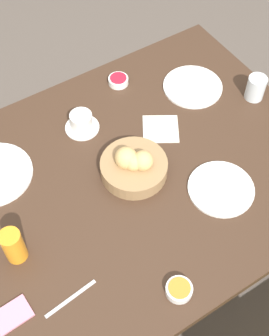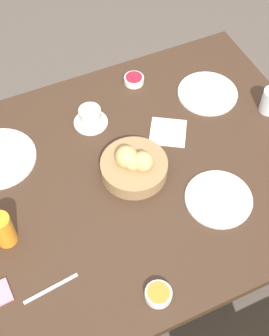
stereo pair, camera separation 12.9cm
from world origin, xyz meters
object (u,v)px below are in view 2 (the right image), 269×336
at_px(plate_near_left, 208,93).
at_px(juice_glass, 3,230).
at_px(napkin, 168,132).
at_px(bread_basket, 134,166).
at_px(knife_silver, 51,289).
at_px(jam_bowl_berry, 134,80).
at_px(coffee_cup, 90,117).
at_px(jam_bowl_honey, 158,294).
at_px(plate_far_center, 219,199).

xyz_separation_m(plate_near_left, juice_glass, (0.88, 0.29, 0.06)).
bearing_deg(napkin, bread_basket, 31.17).
xyz_separation_m(bread_basket, knife_silver, (0.39, 0.28, -0.04)).
xyz_separation_m(jam_bowl_berry, knife_silver, (0.57, 0.68, -0.01)).
bearing_deg(plate_near_left, knife_silver, 31.69).
xyz_separation_m(juice_glass, coffee_cup, (-0.41, -0.34, -0.03)).
distance_m(bread_basket, knife_silver, 0.48).
bearing_deg(plate_near_left, juice_glass, 18.22).
distance_m(jam_bowl_berry, knife_silver, 0.89).
bearing_deg(jam_bowl_berry, juice_glass, 35.94).
bearing_deg(knife_silver, coffee_cup, -121.74).
height_order(plate_near_left, knife_silver, plate_near_left).
bearing_deg(juice_glass, plate_near_left, -161.78).
bearing_deg(coffee_cup, jam_bowl_honey, 84.77).
bearing_deg(knife_silver, jam_bowl_berry, -130.27).
bearing_deg(coffee_cup, napkin, 146.24).
height_order(juice_glass, napkin, juice_glass).
height_order(plate_far_center, coffee_cup, coffee_cup).
height_order(jam_bowl_berry, jam_bowl_honey, same).
distance_m(plate_near_left, coffee_cup, 0.47).
height_order(plate_far_center, knife_silver, plate_far_center).
height_order(coffee_cup, jam_bowl_berry, coffee_cup).
height_order(bread_basket, jam_bowl_honey, bread_basket).
height_order(jam_bowl_berry, knife_silver, jam_bowl_berry).
bearing_deg(plate_far_center, juice_glass, -12.29).
bearing_deg(bread_basket, plate_near_left, -151.74).
relative_size(bread_basket, juice_glass, 1.82).
relative_size(plate_far_center, coffee_cup, 1.77).
distance_m(plate_far_center, coffee_cup, 0.55).
bearing_deg(juice_glass, jam_bowl_honey, 134.12).
bearing_deg(juice_glass, knife_silver, 109.03).
xyz_separation_m(plate_far_center, napkin, (0.02, -0.33, -0.00)).
bearing_deg(napkin, knife_silver, 33.84).
height_order(plate_near_left, juice_glass, juice_glass).
bearing_deg(bread_basket, jam_bowl_honey, 74.67).
distance_m(bread_basket, jam_bowl_berry, 0.44).
distance_m(plate_near_left, jam_bowl_honey, 0.84).
distance_m(jam_bowl_honey, knife_silver, 0.31).
height_order(bread_basket, juice_glass, juice_glass).
xyz_separation_m(coffee_cup, jam_bowl_berry, (-0.23, -0.13, -0.02)).
relative_size(coffee_cup, jam_bowl_berry, 1.59).
distance_m(bread_basket, napkin, 0.22).
height_order(plate_near_left, napkin, plate_near_left).
height_order(juice_glass, jam_bowl_berry, juice_glass).
bearing_deg(napkin, jam_bowl_berry, -88.81).
relative_size(plate_far_center, juice_glass, 1.78).
height_order(plate_far_center, jam_bowl_honey, jam_bowl_honey).
xyz_separation_m(plate_near_left, napkin, (0.23, 0.11, -0.00)).
bearing_deg(plate_near_left, bread_basket, 28.26).
xyz_separation_m(bread_basket, plate_near_left, (-0.42, -0.22, -0.04)).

